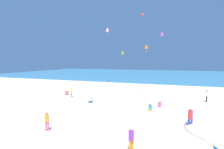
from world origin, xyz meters
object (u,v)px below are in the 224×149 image
object	(u,v)px
kite_yellow	(123,53)
kite_pink	(108,29)
person_0	(190,117)
person_3	(131,138)
kite_red	(142,14)
person_6	(207,95)
kite_orange	(146,46)
person_4	(71,91)
beach_chair_far_right	(91,100)
beach_chair_near_camera	(67,93)
person_1	(160,104)
person_5	(47,120)
person_2	(150,108)
kite_magenta	(162,34)

from	to	relation	value
kite_yellow	kite_pink	bearing A→B (deg)	-175.28
person_0	person_3	xyz separation A→B (m)	(-3.40, -4.52, -0.11)
person_3	kite_red	bearing A→B (deg)	-34.10
person_0	kite_pink	world-z (taller)	kite_pink
person_6	kite_pink	bearing A→B (deg)	-16.25
person_3	kite_orange	world-z (taller)	kite_orange
person_3	person_4	xyz separation A→B (m)	(-11.12, 11.06, -0.03)
beach_chair_far_right	person_3	world-z (taller)	person_3
beach_chair_near_camera	person_1	size ratio (longest dim) A/B	1.03
person_1	kite_red	world-z (taller)	kite_red
person_5	kite_red	size ratio (longest dim) A/B	0.82
beach_chair_far_right	person_4	size ratio (longest dim) A/B	0.57
person_4	person_2	bearing A→B (deg)	141.36
beach_chair_far_right	kite_yellow	world-z (taller)	kite_yellow
person_0	person_3	size ratio (longest dim) A/B	1.13
person_0	kite_yellow	bearing A→B (deg)	38.74
person_3	person_6	xyz separation A→B (m)	(6.26, 14.33, 0.01)
kite_magenta	person_0	bearing A→B (deg)	-81.47
person_0	person_4	size ratio (longest dim) A/B	1.18
person_0	person_2	size ratio (longest dim) A/B	2.30
person_2	kite_pink	bearing A→B (deg)	-132.98
kite_magenta	person_5	bearing A→B (deg)	-104.14
kite_yellow	person_2	bearing A→B (deg)	-66.10
person_1	kite_yellow	bearing A→B (deg)	13.00
beach_chair_near_camera	person_5	size ratio (longest dim) A/B	0.57
person_5	beach_chair_far_right	bearing A→B (deg)	160.62
person_3	kite_red	distance (m)	24.53
person_6	kite_yellow	distance (m)	20.29
kite_red	kite_orange	bearing A→B (deg)	-71.71
kite_pink	kite_yellow	world-z (taller)	kite_pink
person_4	kite_red	size ratio (longest dim) A/B	0.81
person_0	person_4	distance (m)	15.93
person_4	kite_orange	world-z (taller)	kite_orange
person_4	person_5	xyz separation A→B (m)	(4.76, -10.31, 0.00)
kite_magenta	kite_orange	bearing A→B (deg)	-99.49
beach_chair_far_right	kite_yellow	distance (m)	19.05
kite_yellow	person_0	bearing A→B (deg)	-62.74
beach_chair_near_camera	kite_pink	world-z (taller)	kite_pink
person_6	kite_pink	world-z (taller)	kite_pink
person_4	person_6	xyz separation A→B (m)	(17.38, 3.28, 0.04)
person_0	person_1	world-z (taller)	person_0
kite_red	kite_pink	size ratio (longest dim) A/B	1.20
person_2	kite_yellow	xyz separation A→B (m)	(-8.32, 18.78, 6.61)
beach_chair_far_right	kite_magenta	size ratio (longest dim) A/B	0.56
beach_chair_far_right	kite_red	size ratio (longest dim) A/B	0.46
beach_chair_near_camera	beach_chair_far_right	size ratio (longest dim) A/B	1.02
person_0	person_5	bearing A→B (deg)	122.60
person_1	person_2	world-z (taller)	person_1
kite_yellow	person_6	bearing A→B (deg)	-41.46
kite_yellow	kite_magenta	bearing A→B (deg)	-4.86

